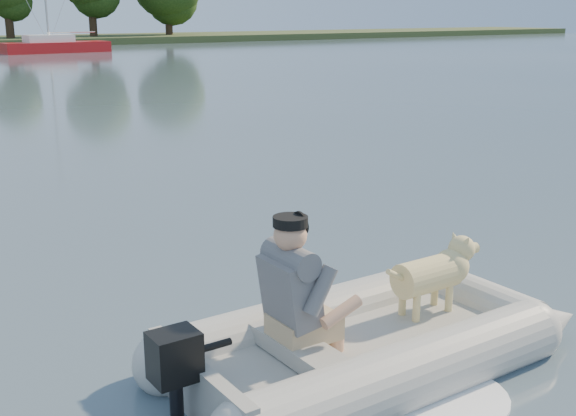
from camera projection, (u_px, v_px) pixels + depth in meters
water at (341, 336)px, 6.51m from camera, size 160.00×160.00×0.00m
dinghy at (371, 291)px, 5.88m from camera, size 4.68×2.88×1.46m
man at (293, 286)px, 5.47m from camera, size 0.78×0.67×1.14m
dog at (427, 281)px, 6.32m from camera, size 0.99×0.36×0.66m
outboard_motor at (176, 385)px, 5.01m from camera, size 0.44×0.31×0.84m
sailboat at (55, 46)px, 50.28m from camera, size 7.39×2.60×10.00m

